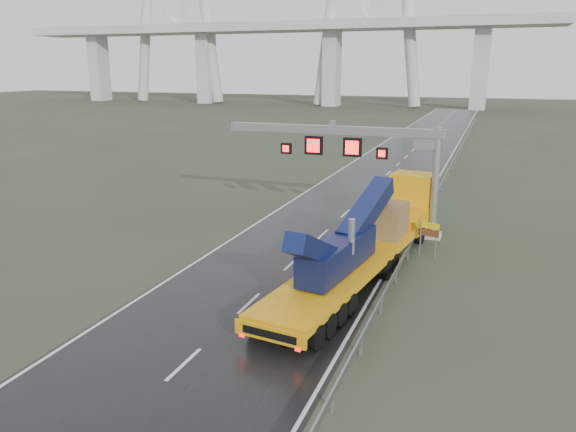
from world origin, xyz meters
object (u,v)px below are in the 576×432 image
at_px(striped_barrier, 419,227).
at_px(sign_gantry, 363,149).
at_px(heavy_haul_truck, 376,232).
at_px(exit_sign_pair, 429,233).

bearing_deg(striped_barrier, sign_gantry, -167.06).
bearing_deg(heavy_haul_truck, striped_barrier, 84.20).
xyz_separation_m(sign_gantry, heavy_haul_truck, (2.30, -6.28, -3.74)).
bearing_deg(sign_gantry, exit_sign_pair, -39.28).
xyz_separation_m(heavy_haul_truck, exit_sign_pair, (2.70, 2.20, -0.38)).
height_order(sign_gantry, striped_barrier, sign_gantry).
height_order(sign_gantry, heavy_haul_truck, sign_gantry).
relative_size(sign_gantry, heavy_haul_truck, 0.72).
relative_size(heavy_haul_truck, exit_sign_pair, 9.74).
bearing_deg(heavy_haul_truck, sign_gantry, 117.75).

